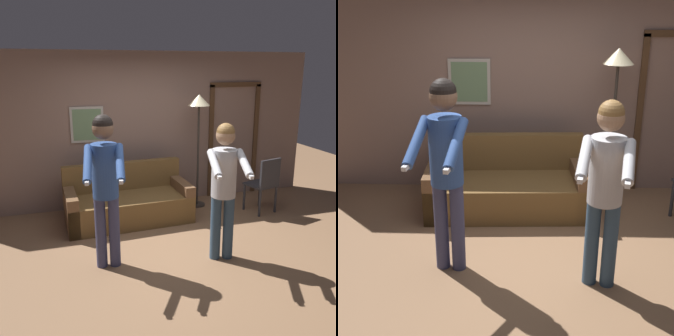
# 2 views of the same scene
# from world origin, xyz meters

# --- Properties ---
(ground_plane) EXTENTS (12.00, 12.00, 0.00)m
(ground_plane) POSITION_xyz_m (0.00, 0.00, 0.00)
(ground_plane) COLOR #8A6446
(back_wall_assembly) EXTENTS (6.40, 0.10, 2.60)m
(back_wall_assembly) POSITION_xyz_m (0.02, 1.98, 1.30)
(back_wall_assembly) COLOR #85695D
(back_wall_assembly) RESTS_ON ground_plane
(couch) EXTENTS (1.94, 0.94, 0.87)m
(couch) POSITION_xyz_m (-0.32, 1.23, 0.28)
(couch) COLOR brown
(couch) RESTS_ON ground_plane
(torchiere_lamp) EXTENTS (0.36, 0.36, 1.91)m
(torchiere_lamp) POSITION_xyz_m (0.96, 1.53, 1.62)
(torchiere_lamp) COLOR #332D28
(torchiere_lamp) RESTS_ON ground_plane
(person_standing_left) EXTENTS (0.50, 0.74, 1.84)m
(person_standing_left) POSITION_xyz_m (-0.82, -0.10, 1.14)
(person_standing_left) COLOR #3F4268
(person_standing_left) RESTS_ON ground_plane
(person_standing_right) EXTENTS (0.53, 0.74, 1.72)m
(person_standing_right) POSITION_xyz_m (0.57, -0.32, 1.05)
(person_standing_right) COLOR #334C66
(person_standing_right) RESTS_ON ground_plane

